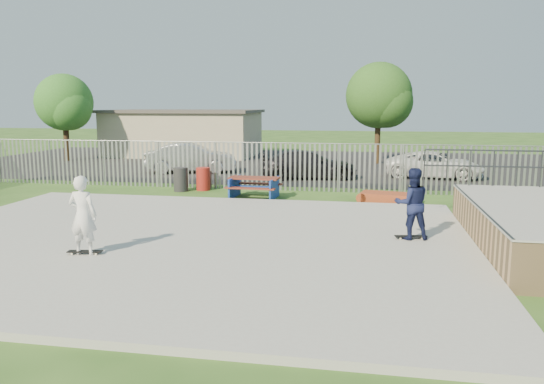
% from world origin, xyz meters
% --- Properties ---
extents(ground, '(120.00, 120.00, 0.00)m').
position_xyz_m(ground, '(0.00, 0.00, 0.00)').
color(ground, '#284E1B').
rests_on(ground, ground).
extents(concrete_slab, '(15.00, 12.00, 0.15)m').
position_xyz_m(concrete_slab, '(0.00, 0.00, 0.07)').
color(concrete_slab, '#9E9E99').
rests_on(concrete_slab, ground).
extents(fence, '(26.04, 16.02, 2.00)m').
position_xyz_m(fence, '(1.00, 4.59, 1.00)').
color(fence, gray).
rests_on(fence, ground).
extents(picnic_table, '(2.00, 1.68, 0.81)m').
position_xyz_m(picnic_table, '(0.50, 7.03, 0.41)').
color(picnic_table, '#5E251B').
rests_on(picnic_table, ground).
extents(funbox, '(2.02, 1.29, 0.37)m').
position_xyz_m(funbox, '(5.59, 6.83, 0.19)').
color(funbox, brown).
rests_on(funbox, ground).
extents(trash_bin_red, '(0.58, 0.58, 0.96)m').
position_xyz_m(trash_bin_red, '(-2.02, 8.46, 0.48)').
color(trash_bin_red, maroon).
rests_on(trash_bin_red, ground).
extents(trash_bin_grey, '(0.59, 0.59, 0.99)m').
position_xyz_m(trash_bin_grey, '(-2.85, 8.05, 0.50)').
color(trash_bin_grey, '#252527').
rests_on(trash_bin_grey, ground).
extents(parking_lot, '(40.00, 18.00, 0.02)m').
position_xyz_m(parking_lot, '(0.00, 19.00, 0.01)').
color(parking_lot, black).
rests_on(parking_lot, ground).
extents(car_silver, '(4.94, 2.67, 1.55)m').
position_xyz_m(car_silver, '(-4.37, 13.84, 0.79)').
color(car_silver, '#B3B3B8').
rests_on(car_silver, parking_lot).
extents(car_dark, '(4.98, 2.79, 1.36)m').
position_xyz_m(car_dark, '(1.96, 12.66, 0.70)').
color(car_dark, black).
rests_on(car_dark, parking_lot).
extents(car_white, '(4.88, 2.74, 1.29)m').
position_xyz_m(car_white, '(8.04, 13.97, 0.66)').
color(car_white, white).
rests_on(car_white, parking_lot).
extents(building, '(10.40, 6.40, 3.20)m').
position_xyz_m(building, '(-8.00, 23.00, 1.61)').
color(building, '#B5AB8B').
rests_on(building, ground).
extents(tree_left, '(3.55, 3.55, 5.48)m').
position_xyz_m(tree_left, '(-14.10, 18.13, 3.69)').
color(tree_left, '#382616').
rests_on(tree_left, ground).
extents(tree_mid, '(3.94, 3.94, 6.08)m').
position_xyz_m(tree_mid, '(5.36, 20.06, 4.10)').
color(tree_mid, '#402E19').
rests_on(tree_mid, ground).
extents(skateboard_a, '(0.82, 0.35, 0.08)m').
position_xyz_m(skateboard_a, '(5.93, 0.99, 0.19)').
color(skateboard_a, black).
rests_on(skateboard_a, concrete_slab).
extents(skateboard_b, '(0.82, 0.33, 0.08)m').
position_xyz_m(skateboard_b, '(-1.64, -1.82, 0.19)').
color(skateboard_b, black).
rests_on(skateboard_b, concrete_slab).
extents(skater_navy, '(1.01, 0.86, 1.85)m').
position_xyz_m(skater_navy, '(5.93, 0.99, 1.07)').
color(skater_navy, '#141A3E').
rests_on(skater_navy, concrete_slab).
extents(skater_white, '(0.68, 0.45, 1.85)m').
position_xyz_m(skater_white, '(-1.64, -1.82, 1.07)').
color(skater_white, white).
rests_on(skater_white, concrete_slab).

